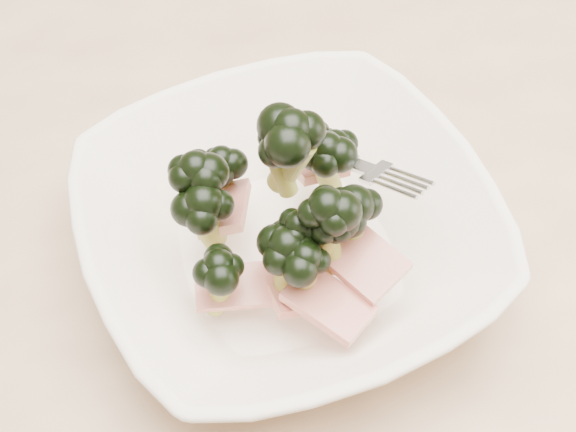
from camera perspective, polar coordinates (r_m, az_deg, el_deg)
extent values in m
cube|color=tan|center=(0.62, 8.60, 2.13)|extent=(1.20, 0.80, 0.04)
imported|color=white|center=(0.52, 0.00, -1.18)|extent=(0.32, 0.32, 0.06)
cylinder|color=olive|center=(0.51, -6.28, 1.21)|extent=(0.02, 0.02, 0.05)
ellipsoid|color=black|center=(0.49, -6.59, 3.40)|extent=(0.04, 0.04, 0.03)
cylinder|color=olive|center=(0.49, 0.23, 3.75)|extent=(0.03, 0.03, 0.05)
ellipsoid|color=black|center=(0.47, 0.24, 6.21)|extent=(0.04, 0.04, 0.03)
cylinder|color=olive|center=(0.54, -4.62, 2.67)|extent=(0.01, 0.02, 0.03)
ellipsoid|color=black|center=(0.52, -4.76, 3.99)|extent=(0.03, 0.03, 0.03)
cylinder|color=olive|center=(0.49, -4.75, -5.17)|extent=(0.02, 0.01, 0.04)
ellipsoid|color=black|center=(0.47, -4.96, -3.49)|extent=(0.03, 0.03, 0.03)
cylinder|color=olive|center=(0.48, 2.89, -1.69)|extent=(0.02, 0.02, 0.04)
ellipsoid|color=black|center=(0.47, 2.99, -0.18)|extent=(0.03, 0.03, 0.03)
cylinder|color=olive|center=(0.53, 2.70, 3.11)|extent=(0.02, 0.02, 0.04)
ellipsoid|color=black|center=(0.51, 2.80, 4.77)|extent=(0.04, 0.04, 0.03)
cylinder|color=olive|center=(0.48, 2.98, -2.06)|extent=(0.02, 0.02, 0.04)
ellipsoid|color=black|center=(0.46, 3.11, -0.26)|extent=(0.03, 0.03, 0.02)
cylinder|color=olive|center=(0.50, -5.83, -0.66)|extent=(0.02, 0.02, 0.04)
ellipsoid|color=black|center=(0.48, -6.05, 0.99)|extent=(0.04, 0.04, 0.03)
cylinder|color=olive|center=(0.48, -0.06, -3.64)|extent=(0.02, 0.02, 0.04)
ellipsoid|color=black|center=(0.46, -0.06, -2.08)|extent=(0.04, 0.04, 0.03)
cylinder|color=olive|center=(0.55, 2.16, 4.37)|extent=(0.02, 0.02, 0.03)
ellipsoid|color=black|center=(0.54, 2.22, 5.64)|extent=(0.03, 0.03, 0.02)
cylinder|color=olive|center=(0.47, 2.64, -1.50)|extent=(0.02, 0.02, 0.05)
ellipsoid|color=black|center=(0.45, 2.78, 0.69)|extent=(0.04, 0.04, 0.03)
cylinder|color=olive|center=(0.49, 4.52, -1.03)|extent=(0.03, 0.02, 0.04)
ellipsoid|color=black|center=(0.47, 4.71, 0.79)|extent=(0.04, 0.04, 0.03)
cylinder|color=olive|center=(0.54, 3.26, 3.81)|extent=(0.01, 0.02, 0.03)
ellipsoid|color=black|center=(0.53, 3.36, 5.15)|extent=(0.03, 0.03, 0.03)
cylinder|color=olive|center=(0.48, 0.72, -2.06)|extent=(0.02, 0.01, 0.03)
ellipsoid|color=black|center=(0.46, 0.74, -0.61)|extent=(0.03, 0.03, 0.02)
cylinder|color=olive|center=(0.49, -0.59, 3.46)|extent=(0.02, 0.02, 0.04)
ellipsoid|color=black|center=(0.47, -0.62, 5.47)|extent=(0.03, 0.03, 0.03)
cylinder|color=olive|center=(0.48, 1.22, -4.55)|extent=(0.01, 0.02, 0.04)
ellipsoid|color=black|center=(0.46, 1.27, -2.94)|extent=(0.03, 0.03, 0.03)
cube|color=maroon|center=(0.50, 0.78, -5.62)|extent=(0.04, 0.03, 0.02)
cube|color=maroon|center=(0.48, 2.91, -6.23)|extent=(0.06, 0.06, 0.01)
cube|color=maroon|center=(0.49, 5.45, -3.22)|extent=(0.06, 0.06, 0.01)
cube|color=maroon|center=(0.50, -3.56, -5.00)|extent=(0.05, 0.03, 0.02)
cube|color=maroon|center=(0.54, 2.25, 3.44)|extent=(0.04, 0.03, 0.02)
cube|color=maroon|center=(0.52, -4.54, 0.57)|extent=(0.04, 0.05, 0.03)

